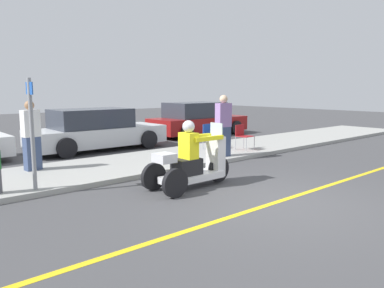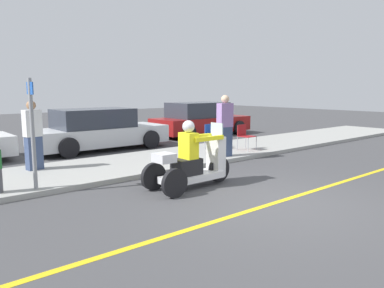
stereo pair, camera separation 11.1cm
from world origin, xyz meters
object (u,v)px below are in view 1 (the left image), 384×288
Objects in this scene: motorcycle_trike at (192,164)px; spectator_far_back at (223,127)px; spectator_end_of_line at (31,137)px; folding_chair_curbside at (243,134)px; street_sign at (32,130)px; parked_car_lot_right at (96,130)px; folding_chair_set_back at (210,134)px; parked_car_lot_far at (197,120)px.

spectator_far_back reaches higher than motorcycle_trike.
spectator_end_of_line is 2.08× the size of folding_chair_curbside.
folding_chair_curbside is at bearing -11.33° from spectator_end_of_line.
parked_car_lot_right is at bearing 51.25° from street_sign.
motorcycle_trike is at bearing -57.77° from spectator_end_of_line.
motorcycle_trike is 4.62m from folding_chair_set_back.
parked_car_lot_far is (2.06, 4.57, 0.08)m from folding_chair_curbside.
parked_car_lot_right is at bearing 132.03° from folding_chair_curbside.
motorcycle_trike is 4.14m from spectator_end_of_line.
motorcycle_trike is 2.60× the size of folding_chair_curbside.
street_sign is at bearing -149.83° from parked_car_lot_far.
spectator_end_of_line is at bearing -139.81° from parked_car_lot_right.
spectator_end_of_line is at bearing 160.91° from spectator_far_back.
parked_car_lot_right is (-2.00, 4.19, -0.31)m from spectator_far_back.
folding_chair_curbside is 5.04m from parked_car_lot_right.
parked_car_lot_far is 2.10× the size of street_sign.
parked_car_lot_right is 5.63m from street_sign.
folding_chair_set_back is 0.18× the size of parked_car_lot_right.
motorcycle_trike reaches higher than folding_chair_curbside.
parked_car_lot_right is (-2.70, 2.88, 0.06)m from folding_chair_set_back.
spectator_end_of_line reaches higher than parked_car_lot_right.
spectator_end_of_line is (-4.94, 1.71, -0.05)m from spectator_far_back.
street_sign is (-5.51, -0.18, 0.32)m from spectator_far_back.
spectator_far_back is at bearing -124.34° from parked_car_lot_far.
spectator_far_back reaches higher than folding_chair_curbside.
spectator_far_back reaches higher than parked_car_lot_right.
street_sign is (-8.94, -5.19, 0.61)m from parked_car_lot_far.
parked_car_lot_far is 10.35m from street_sign.
spectator_end_of_line reaches higher than motorcycle_trike.
parked_car_lot_far is (2.73, 3.71, 0.08)m from folding_chair_set_back.
spectator_far_back is 5.52m from street_sign.
folding_chair_curbside is 0.18× the size of parked_car_lot_far.
folding_chair_curbside is at bearing 18.04° from spectator_far_back.
street_sign reaches higher than motorcycle_trike.
parked_car_lot_far is at bearing 47.78° from motorcycle_trike.
motorcycle_trike is at bearing -97.02° from parked_car_lot_right.
parked_car_lot_right is (-3.37, 3.74, 0.06)m from folding_chair_curbside.
parked_car_lot_right reaches higher than folding_chair_curbside.
motorcycle_trike is at bearing -147.00° from spectator_far_back.
spectator_end_of_line reaches higher than folding_chair_set_back.
parked_car_lot_right is at bearing -171.30° from parked_car_lot_far.
folding_chair_curbside is 0.18× the size of parked_car_lot_right.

